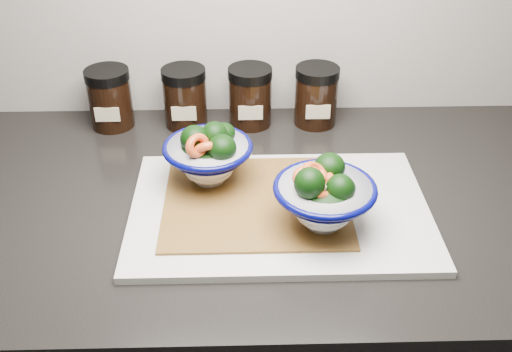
{
  "coord_description": "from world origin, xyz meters",
  "views": [
    {
      "loc": [
        0.04,
        0.68,
        1.45
      ],
      "look_at": [
        0.06,
        1.42,
        0.96
      ],
      "focal_mm": 42.0,
      "sensor_mm": 36.0,
      "label": 1
    }
  ],
  "objects_px": {
    "bowl_left": "(209,155)",
    "spice_jar_c": "(250,96)",
    "bowl_right": "(324,197)",
    "cutting_board": "(280,210)",
    "spice_jar_b": "(185,97)",
    "spice_jar_a": "(110,98)",
    "spice_jar_d": "(316,96)"
  },
  "relations": [
    {
      "from": "cutting_board",
      "to": "spice_jar_b",
      "type": "relative_size",
      "value": 3.98
    },
    {
      "from": "spice_jar_d",
      "to": "spice_jar_c",
      "type": "bearing_deg",
      "value": 180.0
    },
    {
      "from": "bowl_right",
      "to": "spice_jar_b",
      "type": "xyz_separation_m",
      "value": [
        -0.22,
        0.33,
        -0.01
      ]
    },
    {
      "from": "cutting_board",
      "to": "spice_jar_b",
      "type": "distance_m",
      "value": 0.33
    },
    {
      "from": "cutting_board",
      "to": "spice_jar_d",
      "type": "xyz_separation_m",
      "value": [
        0.08,
        0.29,
        0.05
      ]
    },
    {
      "from": "cutting_board",
      "to": "bowl_right",
      "type": "relative_size",
      "value": 3.07
    },
    {
      "from": "bowl_right",
      "to": "spice_jar_c",
      "type": "bearing_deg",
      "value": 106.4
    },
    {
      "from": "bowl_left",
      "to": "spice_jar_d",
      "type": "distance_m",
      "value": 0.29
    },
    {
      "from": "cutting_board",
      "to": "spice_jar_a",
      "type": "distance_m",
      "value": 0.42
    },
    {
      "from": "bowl_left",
      "to": "spice_jar_d",
      "type": "bearing_deg",
      "value": 48.17
    },
    {
      "from": "bowl_left",
      "to": "spice_jar_b",
      "type": "height_order",
      "value": "bowl_left"
    },
    {
      "from": "spice_jar_d",
      "to": "spice_jar_a",
      "type": "bearing_deg",
      "value": 180.0
    },
    {
      "from": "cutting_board",
      "to": "spice_jar_c",
      "type": "distance_m",
      "value": 0.29
    },
    {
      "from": "cutting_board",
      "to": "spice_jar_c",
      "type": "relative_size",
      "value": 3.98
    },
    {
      "from": "bowl_left",
      "to": "spice_jar_a",
      "type": "height_order",
      "value": "bowl_left"
    },
    {
      "from": "cutting_board",
      "to": "spice_jar_c",
      "type": "height_order",
      "value": "spice_jar_c"
    },
    {
      "from": "cutting_board",
      "to": "spice_jar_a",
      "type": "relative_size",
      "value": 3.98
    },
    {
      "from": "bowl_left",
      "to": "spice_jar_d",
      "type": "relative_size",
      "value": 1.25
    },
    {
      "from": "spice_jar_d",
      "to": "bowl_right",
      "type": "bearing_deg",
      "value": -94.45
    },
    {
      "from": "bowl_right",
      "to": "spice_jar_c",
      "type": "height_order",
      "value": "bowl_right"
    },
    {
      "from": "bowl_right",
      "to": "spice_jar_d",
      "type": "bearing_deg",
      "value": 85.55
    },
    {
      "from": "bowl_right",
      "to": "spice_jar_c",
      "type": "relative_size",
      "value": 1.3
    },
    {
      "from": "cutting_board",
      "to": "spice_jar_b",
      "type": "height_order",
      "value": "spice_jar_b"
    },
    {
      "from": "spice_jar_a",
      "to": "cutting_board",
      "type": "bearing_deg",
      "value": -43.61
    },
    {
      "from": "bowl_left",
      "to": "spice_jar_c",
      "type": "xyz_separation_m",
      "value": [
        0.07,
        0.22,
        -0.01
      ]
    },
    {
      "from": "bowl_right",
      "to": "spice_jar_c",
      "type": "xyz_separation_m",
      "value": [
        -0.1,
        0.33,
        -0.01
      ]
    },
    {
      "from": "cutting_board",
      "to": "spice_jar_c",
      "type": "bearing_deg",
      "value": 97.82
    },
    {
      "from": "bowl_left",
      "to": "spice_jar_b",
      "type": "bearing_deg",
      "value": 103.87
    },
    {
      "from": "bowl_right",
      "to": "cutting_board",
      "type": "bearing_deg",
      "value": 141.57
    },
    {
      "from": "spice_jar_d",
      "to": "cutting_board",
      "type": "bearing_deg",
      "value": -106.46
    },
    {
      "from": "bowl_right",
      "to": "spice_jar_a",
      "type": "height_order",
      "value": "bowl_right"
    },
    {
      "from": "bowl_left",
      "to": "spice_jar_d",
      "type": "height_order",
      "value": "bowl_left"
    }
  ]
}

